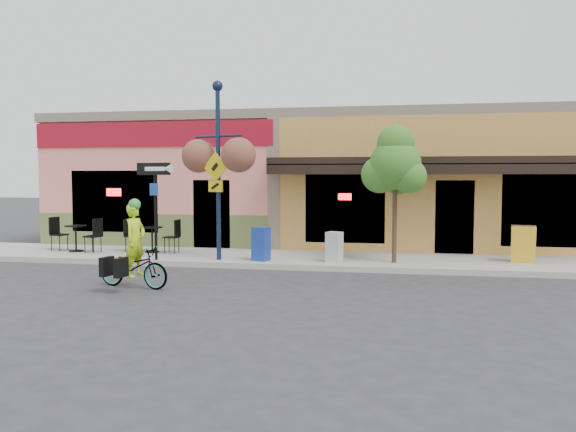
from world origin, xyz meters
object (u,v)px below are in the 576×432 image
(building, at_px, (322,181))
(one_way_sign, at_px, (156,212))
(lamp_post, at_px, (218,171))
(street_tree, at_px, (395,193))
(newspaper_box_grey, at_px, (334,247))
(cyclist_rider, at_px, (136,252))
(newspaper_box_blue, at_px, (261,244))
(bicycle, at_px, (134,267))

(building, height_order, one_way_sign, building)
(lamp_post, xyz_separation_m, street_tree, (4.69, 0.33, -0.59))
(newspaper_box_grey, bearing_deg, one_way_sign, -154.67)
(one_way_sign, xyz_separation_m, newspaper_box_grey, (4.79, 0.44, -0.91))
(cyclist_rider, height_order, newspaper_box_blue, cyclist_rider)
(lamp_post, height_order, one_way_sign, lamp_post)
(cyclist_rider, height_order, lamp_post, lamp_post)
(one_way_sign, bearing_deg, newspaper_box_grey, 12.73)
(building, relative_size, cyclist_rider, 11.57)
(cyclist_rider, distance_m, newspaper_box_grey, 5.23)
(cyclist_rider, height_order, street_tree, street_tree)
(cyclist_rider, bearing_deg, newspaper_box_grey, -38.06)
(cyclist_rider, xyz_separation_m, street_tree, (5.51, 3.65, 1.18))
(bicycle, xyz_separation_m, newspaper_box_grey, (4.01, 3.40, 0.10))
(one_way_sign, relative_size, newspaper_box_grey, 3.27)
(lamp_post, height_order, newspaper_box_blue, lamp_post)
(bicycle, xyz_separation_m, street_tree, (5.56, 3.65, 1.52))
(building, xyz_separation_m, newspaper_box_blue, (-0.85, -6.45, -1.65))
(street_tree, bearing_deg, one_way_sign, -173.79)
(building, bearing_deg, newspaper_box_grey, -80.13)
(building, xyz_separation_m, newspaper_box_grey, (1.12, -6.41, -1.70))
(one_way_sign, height_order, newspaper_box_grey, one_way_sign)
(building, relative_size, lamp_post, 3.78)
(one_way_sign, distance_m, street_tree, 6.40)
(street_tree, bearing_deg, cyclist_rider, -146.49)
(building, distance_m, lamp_post, 6.80)
(cyclist_rider, xyz_separation_m, one_way_sign, (-0.83, 2.96, 0.68))
(bicycle, bearing_deg, newspaper_box_grey, -38.41)
(lamp_post, bearing_deg, bicycle, -85.24)
(building, height_order, cyclist_rider, building)
(newspaper_box_blue, distance_m, street_tree, 3.79)
(building, distance_m, newspaper_box_grey, 6.72)
(lamp_post, distance_m, newspaper_box_blue, 2.28)
(bicycle, xyz_separation_m, cyclist_rider, (0.05, 0.00, 0.33))
(cyclist_rider, distance_m, newspaper_box_blue, 3.91)
(one_way_sign, relative_size, newspaper_box_blue, 2.91)
(lamp_post, bearing_deg, building, 92.28)
(one_way_sign, bearing_deg, cyclist_rider, -66.95)
(one_way_sign, relative_size, street_tree, 0.72)
(newspaper_box_grey, bearing_deg, cyclist_rider, -119.27)
(newspaper_box_grey, bearing_deg, bicycle, -119.62)
(building, distance_m, bicycle, 10.39)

